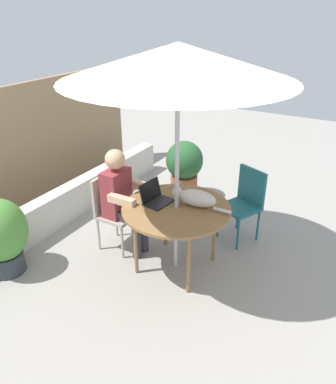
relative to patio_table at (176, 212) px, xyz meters
The scene contains 12 objects.
ground_plane 0.69m from the patio_table, ahead, with size 14.00×14.00×0.00m, color gray.
fence_back 2.54m from the patio_table, 90.00° to the left, with size 4.89×0.08×1.70m, color #937756.
planter_wall_low 1.82m from the patio_table, 90.00° to the left, with size 4.40×0.20×0.46m, color beige.
patio_table is the anchor object (origin of this frame).
patio_umbrella 1.48m from the patio_table, ahead, with size 2.10×2.10×2.33m.
chair_occupied 0.87m from the patio_table, 90.00° to the left, with size 0.40×0.40×0.89m.
chair_empty 1.04m from the patio_table, 24.38° to the right, with size 0.53×0.53×0.89m.
person_seated 0.69m from the patio_table, 90.00° to the left, with size 0.48×0.48×1.23m.
laptop 0.29m from the patio_table, 91.20° to the left, with size 0.33×0.28×0.21m.
cat 0.24m from the patio_table, 46.18° to the right, with size 0.22×0.65×0.17m.
potted_plant_near_fence 1.83m from the patio_table, 122.58° to the left, with size 0.55×0.55×0.86m.
potted_plant_by_chair 1.69m from the patio_table, 24.77° to the left, with size 0.54×0.54×0.88m.
Camera 1 is at (-2.97, -1.61, 2.61)m, focal length 35.24 mm.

